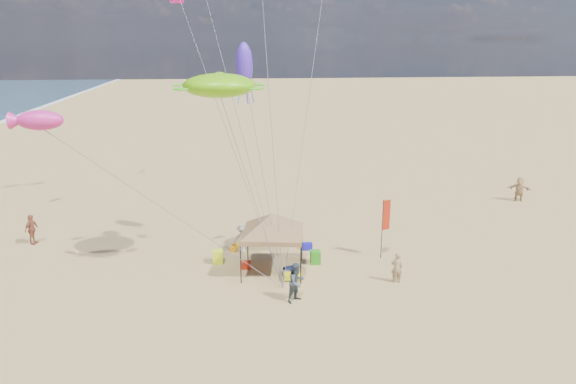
# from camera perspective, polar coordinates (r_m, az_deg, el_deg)

# --- Properties ---
(ground) EXTENTS (280.00, 280.00, 0.00)m
(ground) POSITION_cam_1_polar(r_m,az_deg,el_deg) (25.36, 0.71, -10.60)
(ground) COLOR tan
(ground) RESTS_ON ground
(canopy_tent) EXTENTS (5.73, 5.73, 3.57)m
(canopy_tent) POSITION_cam_1_polar(r_m,az_deg,el_deg) (26.45, -1.65, -2.49)
(canopy_tent) COLOR black
(canopy_tent) RESTS_ON ground
(feather_flag) EXTENTS (0.47, 0.21, 3.26)m
(feather_flag) POSITION_cam_1_polar(r_m,az_deg,el_deg) (28.89, 10.23, -2.82)
(feather_flag) COLOR black
(feather_flag) RESTS_ON ground
(cooler_red) EXTENTS (0.54, 0.38, 0.38)m
(cooler_red) POSITION_cam_1_polar(r_m,az_deg,el_deg) (27.86, -4.53, -7.69)
(cooler_red) COLOR red
(cooler_red) RESTS_ON ground
(cooler_blue) EXTENTS (0.54, 0.38, 0.38)m
(cooler_blue) POSITION_cam_1_polar(r_m,az_deg,el_deg) (30.15, 2.04, -5.76)
(cooler_blue) COLOR #1A16B4
(cooler_blue) RESTS_ON ground
(bag_navy) EXTENTS (0.69, 0.54, 0.36)m
(bag_navy) POSITION_cam_1_polar(r_m,az_deg,el_deg) (27.31, 0.18, -8.16)
(bag_navy) COLOR #0D1639
(bag_navy) RESTS_ON ground
(bag_orange) EXTENTS (0.54, 0.69, 0.36)m
(bag_orange) POSITION_cam_1_polar(r_m,az_deg,el_deg) (30.14, -5.70, -5.86)
(bag_orange) COLOR orange
(bag_orange) RESTS_ON ground
(chair_green) EXTENTS (0.50, 0.50, 0.70)m
(chair_green) POSITION_cam_1_polar(r_m,az_deg,el_deg) (28.32, 2.91, -6.90)
(chair_green) COLOR #288718
(chair_green) RESTS_ON ground
(chair_yellow) EXTENTS (0.50, 0.50, 0.70)m
(chair_yellow) POSITION_cam_1_polar(r_m,az_deg,el_deg) (28.59, -7.41, -6.79)
(chair_yellow) COLOR #DFFF1C
(chair_yellow) RESTS_ON ground
(crate_grey) EXTENTS (0.34, 0.30, 0.28)m
(crate_grey) POSITION_cam_1_polar(r_m,az_deg,el_deg) (26.92, -0.15, -8.63)
(crate_grey) COLOR gray
(crate_grey) RESTS_ON ground
(beach_cart) EXTENTS (0.90, 0.50, 0.24)m
(beach_cart) POSITION_cam_1_polar(r_m,az_deg,el_deg) (26.52, 0.53, -8.88)
(beach_cart) COLOR #C2C515
(beach_cart) RESTS_ON ground
(person_near_a) EXTENTS (0.58, 0.40, 1.53)m
(person_near_a) POSITION_cam_1_polar(r_m,az_deg,el_deg) (26.57, 11.42, -7.83)
(person_near_a) COLOR #9E825A
(person_near_a) RESTS_ON ground
(person_near_b) EXTENTS (1.12, 1.09, 1.82)m
(person_near_b) POSITION_cam_1_polar(r_m,az_deg,el_deg) (24.24, 0.93, -9.51)
(person_near_b) COLOR #3B4750
(person_near_b) RESTS_ON ground
(person_near_c) EXTENTS (1.17, 0.86, 1.62)m
(person_near_c) POSITION_cam_1_polar(r_m,az_deg,el_deg) (29.60, -4.83, -4.94)
(person_near_c) COLOR silver
(person_near_c) RESTS_ON ground
(person_far_a) EXTENTS (0.75, 1.11, 1.76)m
(person_far_a) POSITION_cam_1_polar(r_m,az_deg,el_deg) (34.01, -25.48, -3.58)
(person_far_a) COLOR #A1583E
(person_far_a) RESTS_ON ground
(person_far_c) EXTENTS (1.70, 1.29, 1.79)m
(person_far_c) POSITION_cam_1_polar(r_m,az_deg,el_deg) (42.22, 23.26, 0.29)
(person_far_c) COLOR tan
(person_far_c) RESTS_ON ground
(turtle_kite) EXTENTS (4.00, 3.60, 1.10)m
(turtle_kite) POSITION_cam_1_polar(r_m,az_deg,el_deg) (25.15, -7.29, 11.10)
(turtle_kite) COLOR #67C40B
(turtle_kite) RESTS_ON ground
(fish_kite) EXTENTS (2.23, 1.56, 0.90)m
(fish_kite) POSITION_cam_1_polar(r_m,az_deg,el_deg) (26.48, -24.73, 6.90)
(fish_kite) COLOR #D7268C
(fish_kite) RESTS_ON ground
(squid_kite) EXTENTS (0.95, 0.95, 2.28)m
(squid_kite) POSITION_cam_1_polar(r_m,az_deg,el_deg) (28.28, -4.65, 13.22)
(squid_kite) COLOR #4D28CD
(squid_kite) RESTS_ON ground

